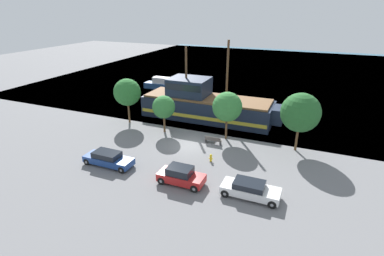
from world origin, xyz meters
name	(u,v)px	position (x,y,z in m)	size (l,w,h in m)	color
ground_plane	(191,145)	(0.00, 0.00, 0.00)	(160.00, 160.00, 0.00)	slate
water_surface	(264,71)	(0.00, 44.00, 0.00)	(80.00, 80.00, 0.00)	#38667F
pirate_ship	(205,104)	(-1.61, 8.78, 1.92)	(18.60, 5.36, 10.41)	#192338
moored_boat_dockside	(164,85)	(-13.95, 20.09, 0.79)	(7.51, 1.94, 2.13)	navy
parked_car_curb_front	(250,189)	(8.08, -6.86, 0.68)	(4.62, 1.89, 1.34)	white
parked_car_curb_mid	(108,159)	(-5.53, -7.04, 0.69)	(4.88, 1.77, 1.37)	navy
parked_car_curb_rear	(181,176)	(2.21, -7.27, 0.77)	(3.99, 1.78, 1.58)	#B21E1E
fire_hydrant	(211,157)	(3.24, -2.52, 0.41)	(0.42, 0.25, 0.76)	yellow
bench_promenade_east	(213,140)	(2.12, 1.37, 0.44)	(1.81, 0.45, 0.85)	#4C4742
tree_row_east	(127,92)	(-10.13, 3.37, 4.04)	(3.42, 3.42, 5.76)	brown
tree_row_mideast	(164,107)	(-4.42, 2.33, 3.13)	(2.70, 2.70, 4.49)	brown
tree_row_midwest	(227,107)	(3.02, 3.26, 3.83)	(3.31, 3.31, 5.50)	brown
tree_row_west	(300,113)	(10.66, 3.31, 4.19)	(4.00, 4.00, 6.20)	brown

